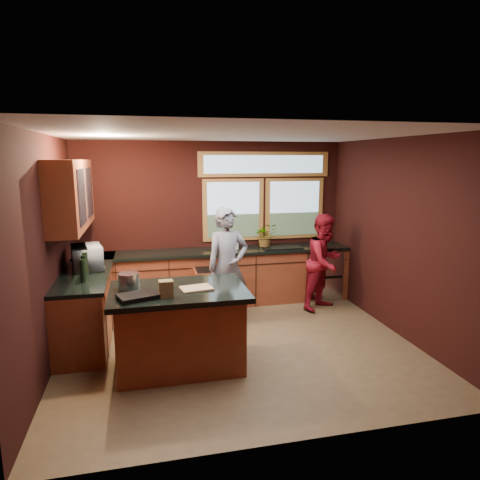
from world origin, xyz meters
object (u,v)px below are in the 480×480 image
object	(u,v)px
stock_pot	(129,281)
island	(179,327)
cutting_board	(196,288)
person_red	(325,262)
person_grey	(228,267)

from	to	relation	value
stock_pot	island	bearing A→B (deg)	-15.26
cutting_board	stock_pot	size ratio (longest dim) A/B	1.46
island	cutting_board	bearing A→B (deg)	-14.04
person_red	cutting_board	world-z (taller)	person_red
island	stock_pot	world-z (taller)	stock_pot
cutting_board	island	bearing A→B (deg)	165.96
person_red	cutting_board	xyz separation A→B (m)	(-2.26, -1.53, 0.18)
island	cutting_board	world-z (taller)	cutting_board
person_grey	person_red	distance (m)	1.68
person_grey	person_red	xyz separation A→B (m)	(1.65, 0.29, -0.09)
person_red	island	bearing A→B (deg)	179.44
person_grey	cutting_board	size ratio (longest dim) A/B	4.94
person_grey	stock_pot	world-z (taller)	person_grey
person_grey	stock_pot	xyz separation A→B (m)	(-1.36, -1.05, 0.17)
person_red	stock_pot	distance (m)	3.31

